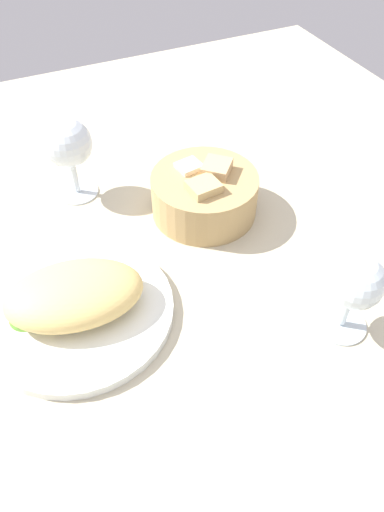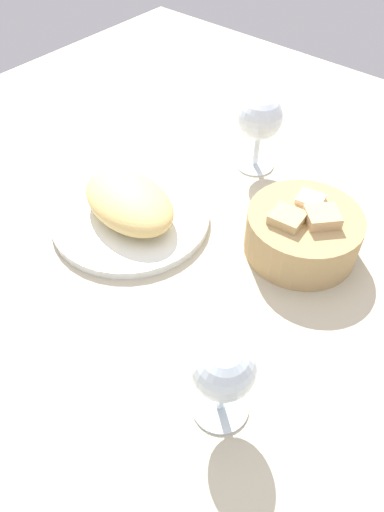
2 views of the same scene
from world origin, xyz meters
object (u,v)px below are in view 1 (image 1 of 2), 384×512
Objects in this scene: plate at (79,310)px; wine_glass_far at (68,146)px; bread_basket at (204,194)px; wine_glass_near at (355,285)px.

wine_glass_far is at bearing 75.11° from plate.
bread_basket is at bearing -37.19° from wine_glass_far.
wine_glass_far is (6.66, 25.04, 8.49)cm from plate.
plate is at bearing -153.80° from bread_basket.
bread_basket reaches higher than plate.
plate is 1.50× the size of bread_basket.
plate is 27.26cm from wine_glass_far.
wine_glass_near reaches higher than bread_basket.
plate is at bearing 152.45° from wine_glass_near.
wine_glass_near is (6.49, -27.77, 4.35)cm from bread_basket.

